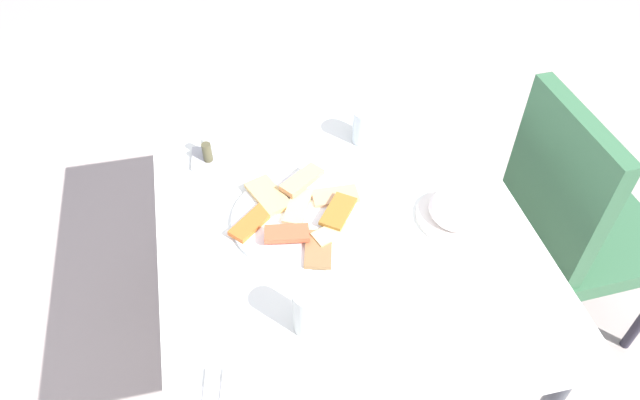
{
  "coord_description": "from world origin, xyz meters",
  "views": [
    {
      "loc": [
        1.01,
        -0.27,
        1.82
      ],
      "look_at": [
        0.02,
        -0.04,
        0.77
      ],
      "focal_mm": 32.57,
      "sensor_mm": 36.0,
      "label": 1
    }
  ],
  "objects_px": {
    "condiment_caddy": "(208,154)",
    "dining_chair": "(574,217)",
    "dining_table": "(335,220)",
    "pide_platter": "(297,216)",
    "salad_plate_greens": "(456,211)",
    "soda_can": "(309,311)",
    "drinking_glass": "(366,126)"
  },
  "relations": [
    {
      "from": "pide_platter",
      "to": "salad_plate_greens",
      "type": "height_order",
      "value": "salad_plate_greens"
    },
    {
      "from": "pide_platter",
      "to": "condiment_caddy",
      "type": "relative_size",
      "value": 3.53
    },
    {
      "from": "dining_table",
      "to": "condiment_caddy",
      "type": "distance_m",
      "value": 0.4
    },
    {
      "from": "dining_table",
      "to": "salad_plate_greens",
      "type": "bearing_deg",
      "value": 65.98
    },
    {
      "from": "salad_plate_greens",
      "to": "drinking_glass",
      "type": "xyz_separation_m",
      "value": [
        -0.34,
        -0.14,
        0.03
      ]
    },
    {
      "from": "soda_can",
      "to": "dining_table",
      "type": "bearing_deg",
      "value": 157.79
    },
    {
      "from": "dining_table",
      "to": "condiment_caddy",
      "type": "relative_size",
      "value": 12.15
    },
    {
      "from": "salad_plate_greens",
      "to": "soda_can",
      "type": "bearing_deg",
      "value": -61.61
    },
    {
      "from": "dining_table",
      "to": "soda_can",
      "type": "height_order",
      "value": "soda_can"
    },
    {
      "from": "drinking_glass",
      "to": "condiment_caddy",
      "type": "bearing_deg",
      "value": -92.1
    },
    {
      "from": "dining_chair",
      "to": "soda_can",
      "type": "relative_size",
      "value": 7.67
    },
    {
      "from": "dining_table",
      "to": "dining_chair",
      "type": "bearing_deg",
      "value": 87.39
    },
    {
      "from": "condiment_caddy",
      "to": "dining_chair",
      "type": "bearing_deg",
      "value": 75.58
    },
    {
      "from": "dining_chair",
      "to": "condiment_caddy",
      "type": "relative_size",
      "value": 9.53
    },
    {
      "from": "dining_table",
      "to": "dining_chair",
      "type": "height_order",
      "value": "dining_chair"
    },
    {
      "from": "dining_chair",
      "to": "drinking_glass",
      "type": "distance_m",
      "value": 0.69
    },
    {
      "from": "soda_can",
      "to": "condiment_caddy",
      "type": "xyz_separation_m",
      "value": [
        -0.59,
        -0.16,
        -0.04
      ]
    },
    {
      "from": "salad_plate_greens",
      "to": "condiment_caddy",
      "type": "height_order",
      "value": "condiment_caddy"
    },
    {
      "from": "pide_platter",
      "to": "drinking_glass",
      "type": "relative_size",
      "value": 3.33
    },
    {
      "from": "salad_plate_greens",
      "to": "drinking_glass",
      "type": "bearing_deg",
      "value": -157.98
    },
    {
      "from": "pide_platter",
      "to": "salad_plate_greens",
      "type": "distance_m",
      "value": 0.4
    },
    {
      "from": "soda_can",
      "to": "drinking_glass",
      "type": "bearing_deg",
      "value": 153.44
    },
    {
      "from": "soda_can",
      "to": "drinking_glass",
      "type": "distance_m",
      "value": 0.64
    },
    {
      "from": "condiment_caddy",
      "to": "dining_table",
      "type": "bearing_deg",
      "value": 52.59
    },
    {
      "from": "dining_table",
      "to": "dining_chair",
      "type": "relative_size",
      "value": 1.27
    },
    {
      "from": "dining_chair",
      "to": "salad_plate_greens",
      "type": "bearing_deg",
      "value": -78.67
    },
    {
      "from": "dining_chair",
      "to": "soda_can",
      "type": "bearing_deg",
      "value": -69.98
    },
    {
      "from": "soda_can",
      "to": "condiment_caddy",
      "type": "relative_size",
      "value": 1.24
    },
    {
      "from": "dining_table",
      "to": "dining_chair",
      "type": "distance_m",
      "value": 0.75
    },
    {
      "from": "dining_table",
      "to": "condiment_caddy",
      "type": "bearing_deg",
      "value": -127.41
    },
    {
      "from": "salad_plate_greens",
      "to": "drinking_glass",
      "type": "distance_m",
      "value": 0.37
    },
    {
      "from": "drinking_glass",
      "to": "pide_platter",
      "type": "bearing_deg",
      "value": -43.8
    }
  ]
}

